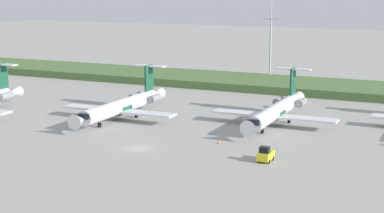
{
  "coord_description": "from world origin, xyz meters",
  "views": [
    {
      "loc": [
        46.27,
        -79.85,
        24.86
      ],
      "look_at": [
        0.0,
        20.32,
        3.0
      ],
      "focal_mm": 57.44,
      "sensor_mm": 36.0,
      "label": 1
    }
  ],
  "objects_px": {
    "regional_jet_third": "(123,105)",
    "regional_jet_fourth": "(277,110)",
    "baggage_tug": "(265,155)",
    "antenna_mast": "(271,42)",
    "safety_cone_front_marker": "(219,142)"
  },
  "relations": [
    {
      "from": "regional_jet_third",
      "to": "regional_jet_fourth",
      "type": "distance_m",
      "value": 28.84
    },
    {
      "from": "regional_jet_third",
      "to": "baggage_tug",
      "type": "bearing_deg",
      "value": -25.84
    },
    {
      "from": "regional_jet_third",
      "to": "antenna_mast",
      "type": "relative_size",
      "value": 1.24
    },
    {
      "from": "regional_jet_third",
      "to": "antenna_mast",
      "type": "distance_m",
      "value": 57.01
    },
    {
      "from": "baggage_tug",
      "to": "antenna_mast",
      "type": "bearing_deg",
      "value": 107.25
    },
    {
      "from": "regional_jet_third",
      "to": "antenna_mast",
      "type": "bearing_deg",
      "value": 78.44
    },
    {
      "from": "baggage_tug",
      "to": "safety_cone_front_marker",
      "type": "bearing_deg",
      "value": 146.58
    },
    {
      "from": "regional_jet_fourth",
      "to": "baggage_tug",
      "type": "relative_size",
      "value": 9.69
    },
    {
      "from": "regional_jet_fourth",
      "to": "antenna_mast",
      "type": "height_order",
      "value": "antenna_mast"
    },
    {
      "from": "antenna_mast",
      "to": "regional_jet_third",
      "type": "bearing_deg",
      "value": -101.56
    },
    {
      "from": "regional_jet_fourth",
      "to": "safety_cone_front_marker",
      "type": "height_order",
      "value": "regional_jet_fourth"
    },
    {
      "from": "regional_jet_third",
      "to": "antenna_mast",
      "type": "xyz_separation_m",
      "value": [
        11.32,
        55.33,
        7.8
      ]
    },
    {
      "from": "antenna_mast",
      "to": "regional_jet_fourth",
      "type": "bearing_deg",
      "value": -70.92
    },
    {
      "from": "antenna_mast",
      "to": "baggage_tug",
      "type": "relative_size",
      "value": 7.8
    },
    {
      "from": "safety_cone_front_marker",
      "to": "antenna_mast",
      "type": "bearing_deg",
      "value": 100.77
    }
  ]
}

